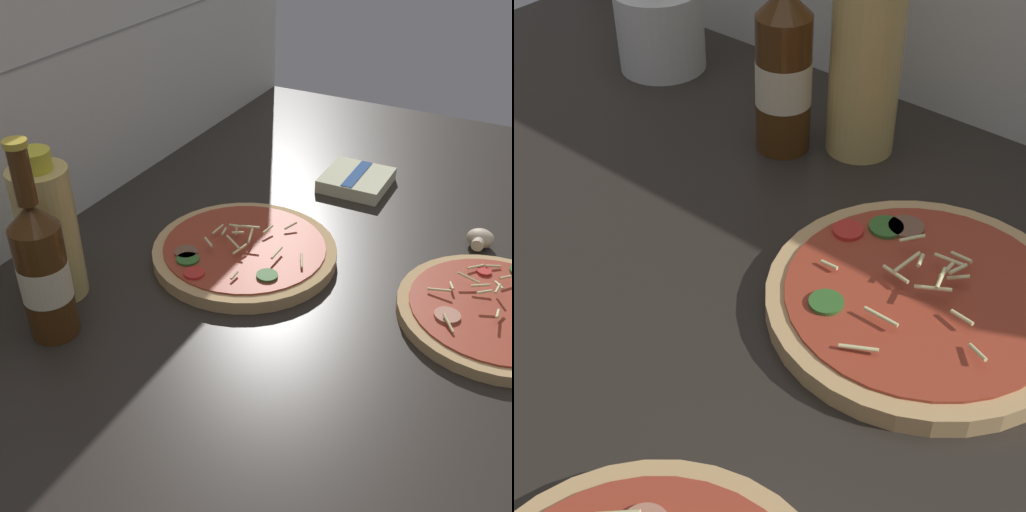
# 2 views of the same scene
# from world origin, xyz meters

# --- Properties ---
(counter_slab) EXTENTS (1.60, 0.90, 0.03)m
(counter_slab) POSITION_xyz_m (0.00, 0.00, 0.01)
(counter_slab) COLOR #28231E
(counter_slab) RESTS_ON ground
(tile_backsplash) EXTENTS (1.60, 0.01, 0.60)m
(tile_backsplash) POSITION_xyz_m (0.00, 0.45, 0.30)
(tile_backsplash) COLOR silver
(tile_backsplash) RESTS_ON ground
(pizza_near) EXTENTS (0.27, 0.27, 0.05)m
(pizza_near) POSITION_xyz_m (0.08, -0.25, 0.03)
(pizza_near) COLOR tan
(pizza_near) RESTS_ON counter_slab
(pizza_far) EXTENTS (0.29, 0.29, 0.05)m
(pizza_far) POSITION_xyz_m (0.05, 0.13, 0.04)
(pizza_far) COLOR tan
(pizza_far) RESTS_ON counter_slab
(beer_bottle) EXTENTS (0.06, 0.06, 0.27)m
(beer_bottle) POSITION_xyz_m (-0.22, 0.27, 0.13)
(beer_bottle) COLOR #47280F
(beer_bottle) RESTS_ON counter_slab
(oil_bottle) EXTENTS (0.08, 0.08, 0.22)m
(oil_bottle) POSITION_xyz_m (-0.15, 0.32, 0.13)
(oil_bottle) COLOR #D6B766
(oil_bottle) RESTS_ON counter_slab
(mushroom_left) EXTENTS (0.04, 0.04, 0.03)m
(mushroom_left) POSITION_xyz_m (0.25, -0.19, 0.04)
(mushroom_left) COLOR beige
(mushroom_left) RESTS_ON counter_slab
(dish_towel) EXTENTS (0.12, 0.12, 0.03)m
(dish_towel) POSITION_xyz_m (0.36, 0.06, 0.04)
(dish_towel) COLOR beige
(dish_towel) RESTS_ON counter_slab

